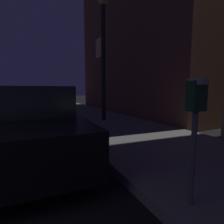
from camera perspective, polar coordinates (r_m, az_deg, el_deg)
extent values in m
cylinder|color=#59595B|center=(2.09, 24.46, -13.53)|extent=(0.06, 0.06, 1.01)
cube|color=#1E4728|center=(1.97, 25.45, 4.63)|extent=(0.19, 0.11, 0.30)
cylinder|color=#999EA5|center=(1.97, 25.67, 8.70)|extent=(0.19, 0.19, 0.06)
cube|color=black|center=(1.92, 24.47, 5.83)|extent=(0.01, 0.08, 0.11)
cube|color=black|center=(4.14, -24.93, -4.66)|extent=(2.02, 4.49, 0.64)
cube|color=#1E2328|center=(4.15, -25.32, 3.44)|extent=(1.69, 2.14, 0.56)
cylinder|color=black|center=(5.58, -15.01, -3.83)|extent=(0.25, 0.67, 0.66)
cylinder|color=black|center=(2.99, -7.02, -13.24)|extent=(0.25, 0.67, 0.66)
cube|color=silver|center=(11.08, -25.84, 2.31)|extent=(1.82, 4.41, 0.64)
cube|color=#1E2328|center=(10.91, -25.98, 5.29)|extent=(1.56, 2.08, 0.56)
cylinder|color=black|center=(12.46, -29.98, 1.41)|extent=(0.24, 0.67, 0.66)
cylinder|color=black|center=(12.50, -22.02, 1.87)|extent=(0.24, 0.67, 0.66)
cylinder|color=black|center=(9.76, -30.59, 0.05)|extent=(0.24, 0.67, 0.66)
cylinder|color=black|center=(9.82, -20.44, 0.63)|extent=(0.24, 0.67, 0.66)
cylinder|color=black|center=(7.27, -2.79, 15.32)|extent=(0.16, 0.16, 4.50)
cube|color=brown|center=(13.68, 19.11, 30.61)|extent=(8.41, 10.26, 13.78)
cube|color=#F2D17F|center=(12.36, -4.29, 19.80)|extent=(0.06, 0.90, 1.20)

